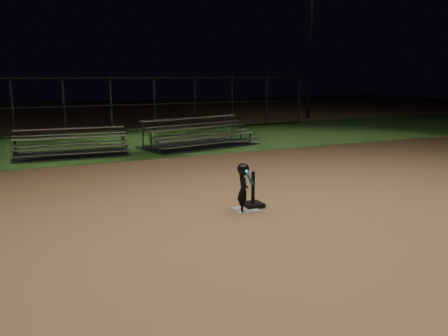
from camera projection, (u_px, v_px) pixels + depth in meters
ground at (246, 210)px, 8.76m from camera, size 80.00×80.00×0.00m
grass_strip at (128, 142)px, 17.65m from camera, size 60.00×8.00×0.01m
home_plate at (246, 209)px, 8.76m from camera, size 0.45×0.45×0.02m
batting_tee at (253, 200)px, 8.94m from camera, size 0.38×0.38×0.70m
child_batter at (243, 186)px, 8.53m from camera, size 0.43×0.56×0.96m
bleacher_left at (72, 150)px, 14.58m from camera, size 3.63×1.97×0.86m
bleacher_right at (200, 141)px, 16.51m from camera, size 4.48×2.88×1.01m
backstop_fence at (111, 105)px, 20.06m from camera, size 20.08×0.08×2.50m
light_pole_right at (311, 33)px, 25.97m from camera, size 0.90×0.53×8.30m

